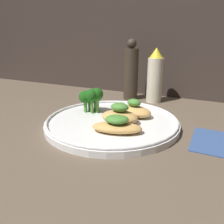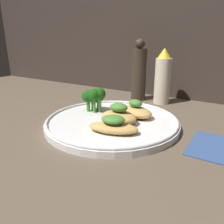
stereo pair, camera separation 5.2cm
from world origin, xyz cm
name	(u,v)px [view 1 (the left image)]	position (x,y,z in cm)	size (l,w,h in cm)	color
ground_plane	(112,127)	(0.00, 0.00, -0.50)	(180.00, 180.00, 1.00)	brown
plate	(112,121)	(0.00, 0.00, 0.99)	(31.76, 31.76, 2.00)	white
grilled_meat_front	(117,126)	(4.12, -6.12, 2.85)	(11.43, 7.66, 3.69)	tan
grilled_meat_middle	(120,116)	(2.40, -0.94, 3.18)	(8.61, 6.40, 4.76)	tan
grilled_meat_back	(134,110)	(3.64, 5.05, 2.94)	(10.53, 8.03, 4.41)	tan
broccoli_bunch	(91,97)	(-7.54, 3.20, 5.54)	(6.19, 5.40, 6.56)	#4C8E38
sauce_bottle	(155,77)	(3.12, 25.17, 8.31)	(5.00, 5.00, 17.38)	beige
pepper_grinder	(131,72)	(-5.18, 25.17, 9.19)	(4.81, 4.81, 20.06)	#382D23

